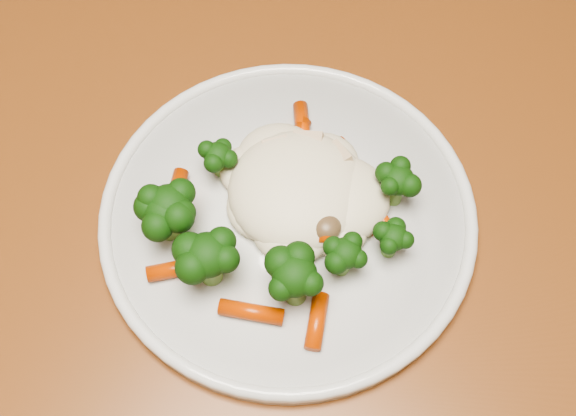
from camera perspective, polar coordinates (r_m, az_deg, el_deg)
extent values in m
plane|color=brown|center=(1.33, 7.08, -9.41)|extent=(3.00, 3.00, 0.00)
cube|color=brown|center=(0.54, 8.59, -11.90)|extent=(1.33, 1.00, 0.04)
cube|color=brown|center=(1.15, -16.65, 7.26)|extent=(0.07, 0.07, 0.71)
cylinder|color=silver|center=(0.55, 0.00, -0.68)|extent=(0.29, 0.29, 0.01)
ellipsoid|color=#F8E9C7|center=(0.53, 0.77, 2.06)|extent=(0.12, 0.11, 0.05)
ellipsoid|color=black|center=(0.53, -9.50, -0.93)|extent=(0.05, 0.05, 0.04)
ellipsoid|color=black|center=(0.51, -6.24, -4.37)|extent=(0.05, 0.05, 0.05)
ellipsoid|color=black|center=(0.50, 0.51, -5.93)|extent=(0.05, 0.05, 0.05)
ellipsoid|color=black|center=(0.51, 4.50, -4.04)|extent=(0.04, 0.04, 0.03)
ellipsoid|color=black|center=(0.52, 8.21, -2.71)|extent=(0.03, 0.03, 0.03)
ellipsoid|color=black|center=(0.54, 8.53, 1.66)|extent=(0.04, 0.04, 0.04)
ellipsoid|color=black|center=(0.55, -5.50, 3.67)|extent=(0.03, 0.03, 0.03)
ellipsoid|color=black|center=(0.53, -9.22, -0.48)|extent=(0.05, 0.05, 0.05)
cylinder|color=#CD4104|center=(0.57, 0.36, 4.98)|extent=(0.02, 0.05, 0.01)
cylinder|color=#CD4104|center=(0.57, 2.98, 4.30)|extent=(0.03, 0.04, 0.01)
cylinder|color=#CD4104|center=(0.54, 7.30, -0.88)|extent=(0.04, 0.03, 0.01)
cylinder|color=#CD4104|center=(0.55, -8.90, 1.06)|extent=(0.03, 0.04, 0.01)
cylinder|color=#CD4104|center=(0.53, -8.77, -4.76)|extent=(0.04, 0.04, 0.01)
cylinder|color=#CD4104|center=(0.51, -2.92, -8.20)|extent=(0.05, 0.03, 0.01)
cylinder|color=#CD4104|center=(0.51, 2.30, -8.94)|extent=(0.02, 0.04, 0.01)
cylinder|color=#CD4104|center=(0.53, 2.74, -0.33)|extent=(0.04, 0.05, 0.01)
cylinder|color=#CD4104|center=(0.54, 1.26, 2.65)|extent=(0.01, 0.04, 0.01)
cylinder|color=#CD4104|center=(0.58, 1.14, 6.38)|extent=(0.03, 0.04, 0.01)
ellipsoid|color=brown|center=(0.54, 1.17, 1.81)|extent=(0.03, 0.03, 0.02)
ellipsoid|color=brown|center=(0.52, 3.06, -1.50)|extent=(0.02, 0.02, 0.02)
ellipsoid|color=brown|center=(0.54, -2.07, 2.57)|extent=(0.02, 0.02, 0.01)
cube|color=beige|center=(0.55, 0.63, 4.50)|extent=(0.03, 0.02, 0.01)
cube|color=beige|center=(0.55, 3.91, 4.05)|extent=(0.03, 0.02, 0.01)
cube|color=beige|center=(0.56, -0.91, 4.76)|extent=(0.02, 0.02, 0.01)
cube|color=beige|center=(0.56, 1.58, 5.11)|extent=(0.03, 0.02, 0.01)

